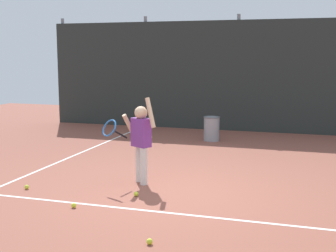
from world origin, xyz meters
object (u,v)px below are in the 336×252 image
tennis_ball_3 (136,194)px  tennis_ball_7 (27,187)px  ball_hopper (212,128)px  tennis_ball_5 (150,242)px  tennis_ball_4 (151,137)px  tennis_player (140,137)px  tennis_ball_6 (74,205)px

tennis_ball_3 → tennis_ball_7: size_ratio=1.00×
ball_hopper → tennis_ball_5: ball_hopper is taller
ball_hopper → tennis_ball_3: size_ratio=8.52×
tennis_ball_3 → tennis_ball_5: size_ratio=1.00×
tennis_ball_4 → tennis_ball_5: size_ratio=1.00×
tennis_player → tennis_ball_4: bearing=135.9°
tennis_player → tennis_ball_7: (-1.49, -0.82, -0.69)m
tennis_ball_4 → tennis_ball_7: size_ratio=1.00×
tennis_ball_6 → tennis_ball_7: bearing=153.0°
tennis_ball_4 → tennis_ball_7: 4.53m
ball_hopper → tennis_ball_6: bearing=-97.7°
tennis_player → tennis_ball_4: tennis_player is taller
tennis_player → tennis_ball_7: bearing=-122.3°
tennis_player → tennis_ball_5: tennis_player is taller
ball_hopper → tennis_ball_4: ball_hopper is taller
ball_hopper → tennis_ball_3: 4.55m
ball_hopper → tennis_ball_6: ball_hopper is taller
ball_hopper → tennis_ball_5: 6.11m
tennis_ball_3 → tennis_ball_4: (-1.31, 4.36, 0.00)m
tennis_ball_6 → tennis_ball_7: 1.22m
ball_hopper → tennis_ball_5: bearing=-84.1°
tennis_ball_3 → tennis_ball_7: same height
tennis_player → tennis_ball_6: tennis_player is taller
tennis_ball_3 → tennis_ball_7: bearing=-174.6°
tennis_ball_5 → tennis_ball_6: same height
tennis_ball_4 → tennis_ball_6: (0.72, -5.07, 0.00)m
tennis_ball_3 → ball_hopper: bearing=88.5°
ball_hopper → tennis_ball_7: 5.04m
ball_hopper → tennis_ball_6: 5.31m
tennis_ball_6 → ball_hopper: bearing=82.3°
ball_hopper → tennis_ball_6: size_ratio=8.52×
tennis_ball_3 → tennis_ball_7: (-1.68, -0.16, 0.00)m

